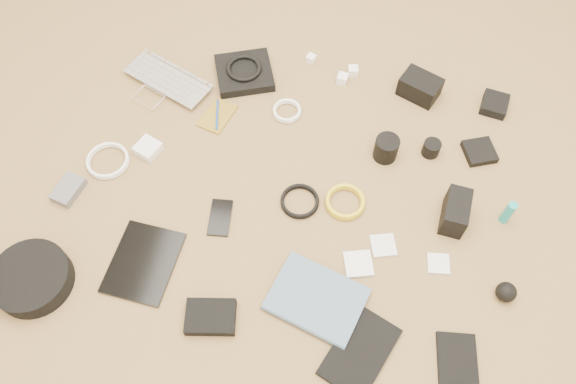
% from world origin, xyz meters
% --- Properties ---
extents(laptop, '(0.36, 0.32, 0.02)m').
position_xyz_m(laptop, '(-0.47, 0.31, 0.01)').
color(laptop, silver).
rests_on(laptop, ground).
extents(headphone_pouch, '(0.24, 0.23, 0.03)m').
position_xyz_m(headphone_pouch, '(-0.21, 0.42, 0.02)').
color(headphone_pouch, black).
rests_on(headphone_pouch, ground).
extents(headphones, '(0.16, 0.16, 0.02)m').
position_xyz_m(headphones, '(-0.21, 0.42, 0.04)').
color(headphones, black).
rests_on(headphones, headphone_pouch).
extents(charger_a, '(0.04, 0.04, 0.03)m').
position_xyz_m(charger_a, '(0.01, 0.53, 0.01)').
color(charger_a, white).
rests_on(charger_a, ground).
extents(charger_b, '(0.03, 0.03, 0.03)m').
position_xyz_m(charger_b, '(0.13, 0.47, 0.01)').
color(charger_b, white).
rests_on(charger_b, ground).
extents(charger_c, '(0.04, 0.04, 0.03)m').
position_xyz_m(charger_c, '(0.16, 0.50, 0.02)').
color(charger_c, white).
rests_on(charger_c, ground).
extents(charger_d, '(0.04, 0.04, 0.03)m').
position_xyz_m(charger_d, '(0.13, 0.46, 0.02)').
color(charger_d, white).
rests_on(charger_d, ground).
extents(dslr_camera, '(0.15, 0.13, 0.07)m').
position_xyz_m(dslr_camera, '(0.39, 0.45, 0.04)').
color(dslr_camera, black).
rests_on(dslr_camera, ground).
extents(lens_pouch, '(0.10, 0.11, 0.03)m').
position_xyz_m(lens_pouch, '(0.64, 0.44, 0.02)').
color(lens_pouch, black).
rests_on(lens_pouch, ground).
extents(notebook_olive, '(0.12, 0.15, 0.01)m').
position_xyz_m(notebook_olive, '(-0.26, 0.23, 0.00)').
color(notebook_olive, olive).
rests_on(notebook_olive, ground).
extents(pen_blue, '(0.03, 0.12, 0.01)m').
position_xyz_m(pen_blue, '(-0.26, 0.23, 0.01)').
color(pen_blue, '#123C98').
rests_on(pen_blue, notebook_olive).
extents(cable_white_a, '(0.12, 0.12, 0.01)m').
position_xyz_m(cable_white_a, '(-0.03, 0.29, 0.01)').
color(cable_white_a, white).
rests_on(cable_white_a, ground).
extents(lens_a, '(0.08, 0.08, 0.08)m').
position_xyz_m(lens_a, '(0.30, 0.18, 0.04)').
color(lens_a, black).
rests_on(lens_a, ground).
extents(lens_b, '(0.07, 0.07, 0.05)m').
position_xyz_m(lens_b, '(0.44, 0.22, 0.03)').
color(lens_b, black).
rests_on(lens_b, ground).
extents(card_reader, '(0.12, 0.12, 0.02)m').
position_xyz_m(card_reader, '(0.59, 0.25, 0.01)').
color(card_reader, black).
rests_on(card_reader, ground).
extents(power_brick, '(0.09, 0.09, 0.03)m').
position_xyz_m(power_brick, '(-0.44, 0.06, 0.01)').
color(power_brick, white).
rests_on(power_brick, ground).
extents(cable_white_b, '(0.16, 0.16, 0.01)m').
position_xyz_m(cable_white_b, '(-0.55, -0.01, 0.01)').
color(cable_white_b, white).
rests_on(cable_white_b, ground).
extents(cable_black, '(0.13, 0.13, 0.01)m').
position_xyz_m(cable_black, '(0.07, -0.04, 0.01)').
color(cable_black, black).
rests_on(cable_black, ground).
extents(cable_yellow, '(0.12, 0.12, 0.01)m').
position_xyz_m(cable_yellow, '(0.20, -0.01, 0.01)').
color(cable_yellow, gold).
rests_on(cable_yellow, ground).
extents(flash, '(0.08, 0.13, 0.09)m').
position_xyz_m(flash, '(0.52, -0.01, 0.05)').
color(flash, black).
rests_on(flash, ground).
extents(lens_cleaner, '(0.03, 0.03, 0.09)m').
position_xyz_m(lens_cleaner, '(0.67, 0.02, 0.05)').
color(lens_cleaner, teal).
rests_on(lens_cleaner, ground).
extents(battery_charger, '(0.09, 0.11, 0.03)m').
position_xyz_m(battery_charger, '(-0.63, -0.13, 0.01)').
color(battery_charger, '#555459').
rests_on(battery_charger, ground).
extents(tablet, '(0.19, 0.24, 0.01)m').
position_xyz_m(tablet, '(-0.33, -0.31, 0.01)').
color(tablet, black).
rests_on(tablet, ground).
extents(phone, '(0.07, 0.13, 0.01)m').
position_xyz_m(phone, '(-0.15, -0.13, 0.00)').
color(phone, black).
rests_on(phone, ground).
extents(filter_case_left, '(0.10, 0.10, 0.01)m').
position_xyz_m(filter_case_left, '(0.27, -0.20, 0.01)').
color(filter_case_left, silver).
rests_on(filter_case_left, ground).
extents(filter_case_mid, '(0.09, 0.09, 0.01)m').
position_xyz_m(filter_case_mid, '(0.33, -0.13, 0.00)').
color(filter_case_mid, silver).
rests_on(filter_case_mid, ground).
extents(filter_case_right, '(0.07, 0.07, 0.01)m').
position_xyz_m(filter_case_right, '(0.49, -0.16, 0.00)').
color(filter_case_right, silver).
rests_on(filter_case_right, ground).
extents(air_blower, '(0.06, 0.06, 0.06)m').
position_xyz_m(air_blower, '(0.67, -0.22, 0.03)').
color(air_blower, black).
rests_on(air_blower, ground).
extents(headphone_case, '(0.26, 0.26, 0.06)m').
position_xyz_m(headphone_case, '(-0.61, -0.42, 0.03)').
color(headphone_case, black).
rests_on(headphone_case, ground).
extents(drive_case, '(0.15, 0.12, 0.03)m').
position_xyz_m(drive_case, '(-0.10, -0.43, 0.02)').
color(drive_case, black).
rests_on(drive_case, ground).
extents(paperback, '(0.29, 0.25, 0.02)m').
position_xyz_m(paperback, '(0.14, -0.42, 0.01)').
color(paperback, '#465F76').
rests_on(paperback, ground).
extents(notebook_black_a, '(0.21, 0.26, 0.02)m').
position_xyz_m(notebook_black_a, '(0.30, -0.45, 0.01)').
color(notebook_black_a, black).
rests_on(notebook_black_a, ground).
extents(notebook_black_b, '(0.12, 0.16, 0.01)m').
position_xyz_m(notebook_black_b, '(0.55, -0.43, 0.01)').
color(notebook_black_b, black).
rests_on(notebook_black_b, ground).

